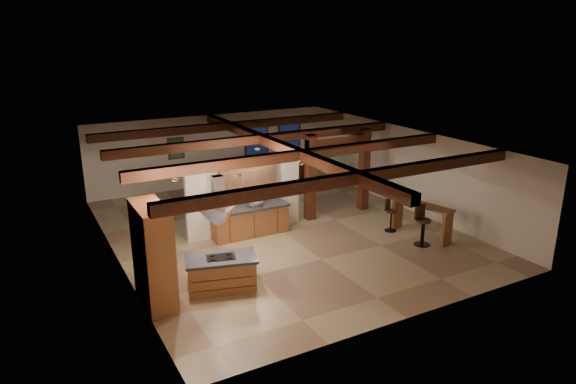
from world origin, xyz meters
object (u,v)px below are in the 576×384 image
Objects in this scene: sofa at (267,175)px; bar_counter at (422,214)px; kitchen_island at (221,273)px; dining_table at (250,195)px.

bar_counter reaches higher than sofa.
bar_counter is at bearing 120.55° from sofa.
kitchen_island is at bearing -177.75° from bar_counter.
kitchen_island reaches higher than dining_table.
dining_table is at bearing 71.65° from sofa.
sofa is 7.91m from bar_counter.
kitchen_island is 0.94× the size of sofa.
sofa is (5.26, 8.02, -0.14)m from kitchen_island.
kitchen_island is 1.00× the size of dining_table.
kitchen_island is at bearing -142.44° from dining_table.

